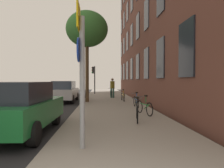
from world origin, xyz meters
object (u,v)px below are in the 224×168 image
(sign_post, at_px, (81,67))
(bicycle_2, at_px, (136,101))
(car_0, at_px, (20,107))
(bicycle_3, at_px, (123,96))
(tree_near, at_px, (87,30))
(bicycle_0, at_px, (137,112))
(bicycle_1, at_px, (144,107))
(traffic_light, at_px, (94,75))
(car_1, at_px, (65,91))
(bicycle_4, at_px, (111,93))
(pedestrian_0, at_px, (112,87))

(sign_post, xyz_separation_m, bicycle_2, (2.50, 6.83, -1.52))
(bicycle_2, xyz_separation_m, car_0, (-4.55, -5.11, 0.37))
(bicycle_3, bearing_deg, tree_near, -172.24)
(bicycle_0, distance_m, bicycle_1, 1.55)
(tree_near, height_order, bicycle_0, tree_near)
(traffic_light, height_order, car_1, traffic_light)
(bicycle_4, bearing_deg, pedestrian_0, -77.04)
(car_0, bearing_deg, bicycle_3, 64.47)
(sign_post, relative_size, bicycle_1, 2.12)
(bicycle_4, bearing_deg, traffic_light, 108.86)
(bicycle_1, bearing_deg, car_1, 125.08)
(bicycle_2, xyz_separation_m, bicycle_4, (-1.07, 7.18, 0.01))
(tree_near, relative_size, bicycle_1, 4.22)
(bicycle_2, xyz_separation_m, pedestrian_0, (-0.95, 6.68, 0.65))
(pedestrian_0, height_order, car_0, pedestrian_0)
(bicycle_2, relative_size, car_1, 0.36)
(bicycle_4, bearing_deg, car_0, -105.81)
(bicycle_1, relative_size, car_1, 0.36)
(bicycle_0, relative_size, car_1, 0.37)
(car_1, bearing_deg, pedestrian_0, 31.12)
(car_0, bearing_deg, pedestrian_0, 73.03)
(pedestrian_0, bearing_deg, bicycle_4, 102.96)
(pedestrian_0, bearing_deg, bicycle_2, -81.86)
(tree_near, height_order, bicycle_3, tree_near)
(bicycle_1, distance_m, car_0, 5.25)
(pedestrian_0, bearing_deg, sign_post, -96.55)
(traffic_light, relative_size, tree_near, 0.49)
(bicycle_3, relative_size, car_1, 0.38)
(bicycle_0, height_order, bicycle_4, bicycle_0)
(sign_post, bearing_deg, bicycle_0, 58.23)
(bicycle_4, relative_size, car_0, 0.41)
(tree_near, xyz_separation_m, bicycle_0, (2.35, -7.19, -4.88))
(traffic_light, relative_size, bicycle_3, 1.92)
(sign_post, height_order, bicycle_2, sign_post)
(tree_near, height_order, pedestrian_0, tree_near)
(bicycle_1, xyz_separation_m, bicycle_4, (-1.01, 9.60, 0.02))
(bicycle_4, xyz_separation_m, car_1, (-3.74, -2.83, 0.36))
(bicycle_4, xyz_separation_m, pedestrian_0, (0.12, -0.50, 0.64))
(sign_post, height_order, bicycle_0, sign_post)
(traffic_light, distance_m, car_0, 17.49)
(car_1, bearing_deg, bicycle_1, -54.92)
(tree_near, height_order, bicycle_1, tree_near)
(traffic_light, bearing_deg, tree_near, -91.38)
(traffic_light, relative_size, pedestrian_0, 1.83)
(bicycle_1, height_order, bicycle_3, bicycle_1)
(sign_post, relative_size, tree_near, 0.50)
(sign_post, xyz_separation_m, tree_near, (-0.51, 10.17, 3.38))
(traffic_light, bearing_deg, bicycle_3, -73.94)
(sign_post, xyz_separation_m, traffic_light, (-0.29, 19.06, 0.34))
(sign_post, relative_size, car_1, 0.76)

